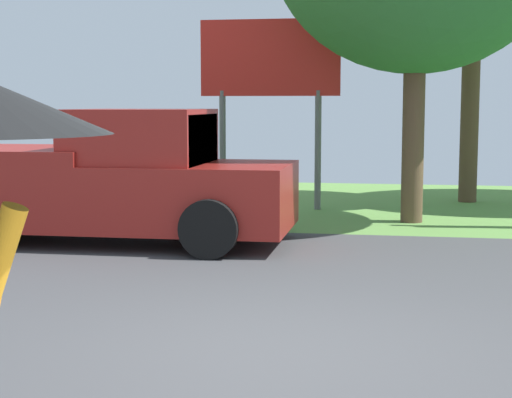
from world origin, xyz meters
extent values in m
cube|color=#424244|center=(0.00, 2.00, -0.05)|extent=(40.00, 8.00, 0.10)
cube|color=#629344|center=(0.00, 10.00, -0.05)|extent=(40.00, 8.00, 0.10)
cube|color=maroon|center=(-3.15, 4.78, 0.68)|extent=(5.20, 2.00, 0.90)
cube|color=maroon|center=(-2.65, 4.78, 1.43)|extent=(1.80, 1.84, 0.90)
cube|color=#2D3842|center=(-1.80, 4.78, 1.43)|extent=(0.10, 1.70, 0.77)
cube|color=maroon|center=(-4.45, 4.78, 1.23)|extent=(2.40, 2.00, 0.20)
cylinder|color=black|center=(-1.45, 5.78, 0.38)|extent=(0.76, 0.28, 0.76)
cylinder|color=black|center=(-1.45, 3.78, 0.38)|extent=(0.76, 0.28, 0.76)
cylinder|color=black|center=(-4.85, 5.78, 0.38)|extent=(0.76, 0.28, 0.76)
cylinder|color=slate|center=(-2.36, 8.87, 1.10)|extent=(0.12, 0.12, 2.20)
cylinder|color=slate|center=(-0.56, 8.87, 1.10)|extent=(0.12, 0.12, 2.20)
cube|color=red|center=(-1.46, 8.87, 2.80)|extent=(2.60, 0.10, 1.40)
cylinder|color=brown|center=(2.30, 10.58, 1.85)|extent=(0.36, 0.36, 3.71)
cylinder|color=brown|center=(1.14, 7.51, 1.55)|extent=(0.36, 0.36, 3.09)
camera|label=1|loc=(0.87, -6.21, 1.95)|focal=57.37mm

